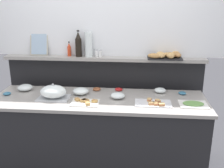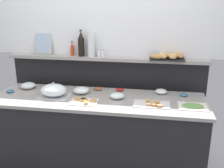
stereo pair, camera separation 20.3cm
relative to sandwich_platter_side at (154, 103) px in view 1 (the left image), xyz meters
The scene contains 22 objects.
ground_plane 1.29m from the sandwich_platter_side, 129.53° to the left, with size 12.00×12.00×0.00m, color #38383D.
buffet_counter 0.75m from the sandwich_platter_side, 169.74° to the left, with size 2.32×0.72×0.89m.
back_ledge_unit 0.90m from the sandwich_platter_side, 132.31° to the left, with size 2.44×0.22×1.25m.
sandwich_platter_side is the anchor object (origin of this frame).
sandwich_platter_front 0.71m from the sandwich_platter_side, behind, with size 0.29×0.21×0.04m.
cold_cuts_platter 0.40m from the sandwich_platter_side, ahead, with size 0.28×0.22×0.02m.
serving_cloche 1.07m from the sandwich_platter_side, behind, with size 0.34×0.24×0.17m.
glass_bowl_large 0.37m from the sandwich_platter_side, 75.37° to the left, with size 0.13×0.13×0.05m.
glass_bowl_medium 0.84m from the sandwich_platter_side, 164.54° to the left, with size 0.18×0.18×0.07m.
glass_bowl_small 1.51m from the sandwich_platter_side, 168.92° to the left, with size 0.18×0.18×0.07m.
glass_bowl_extra 0.40m from the sandwich_platter_side, 161.09° to the left, with size 0.16×0.16×0.06m.
condiment_bowl_teal 0.54m from the sandwich_platter_side, 135.30° to the left, with size 0.09×0.09×0.03m, color red.
condiment_bowl_red 0.46m from the sandwich_platter_side, 42.98° to the left, with size 0.09×0.09×0.03m, color teal.
condiment_bowl_dark 1.63m from the sandwich_platter_side, behind, with size 0.09×0.09×0.03m, color teal.
condiment_bowl_cream 0.74m from the sandwich_platter_side, 150.57° to the left, with size 0.09×0.09×0.03m, color brown.
wine_bottle_dark 1.16m from the sandwich_platter_side, 147.60° to the left, with size 0.08×0.08×0.32m.
hot_sauce_bottle 1.24m from the sandwich_platter_side, 149.92° to the left, with size 0.04×0.04×0.18m.
salt_shaker 0.96m from the sandwich_platter_side, 139.78° to the left, with size 0.03×0.03×0.09m.
pepper_shaker 0.93m from the sandwich_platter_side, 137.84° to the left, with size 0.03×0.03×0.09m.
bread_basket 0.69m from the sandwich_platter_side, 73.46° to the left, with size 0.43×0.30×0.08m.
framed_picture 1.59m from the sandwich_platter_side, 156.49° to the left, with size 0.22×0.08×0.27m.
water_carafe 1.07m from the sandwich_platter_side, 143.48° to the left, with size 0.09×0.09×0.30m, color silver.
Camera 1 is at (0.38, -2.71, 1.95)m, focal length 43.24 mm.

